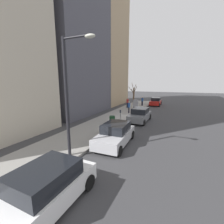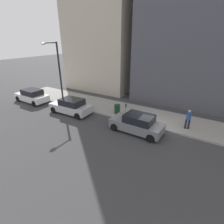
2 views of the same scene
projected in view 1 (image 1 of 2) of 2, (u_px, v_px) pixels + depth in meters
name	position (u px, v px, depth m)	size (l,w,h in m)	color
ground_plane	(131.00, 119.00, 18.48)	(120.00, 120.00, 0.00)	#38383A
sidewalk	(116.00, 117.00, 19.26)	(4.00, 36.00, 0.15)	gray
parked_car_red	(156.00, 102.00, 29.36)	(1.95, 4.21, 1.52)	red
parked_car_grey	(140.00, 115.00, 17.12)	(2.02, 4.25, 1.52)	slate
parked_car_silver	(115.00, 134.00, 10.70)	(2.05, 4.26, 1.52)	#B7B7BC
parked_car_white	(43.00, 191.00, 5.09)	(1.99, 4.23, 1.52)	white
parking_meter	(120.00, 115.00, 16.03)	(0.14, 0.10, 1.35)	slate
utility_box	(136.00, 104.00, 24.95)	(0.83, 0.61, 1.43)	#A8A399
streetlamp	(70.00, 89.00, 8.01)	(1.97, 0.32, 6.50)	black
bare_tree	(134.00, 95.00, 28.33)	(1.47, 2.37, 4.23)	brown
trash_bin	(112.00, 120.00, 15.25)	(0.56, 0.56, 0.90)	#14381E
pedestrian_near_meter	(142.00, 101.00, 28.03)	(0.36, 0.36, 1.66)	#1E1E2D
pedestrian_midblock	(127.00, 102.00, 25.69)	(0.36, 0.36, 1.66)	#1E1E2D
pedestrian_far_corner	(129.00, 106.00, 21.03)	(0.36, 0.38, 1.66)	#1E1E2D
office_tower_left	(99.00, 34.00, 29.68)	(9.62, 9.62, 27.62)	tan
office_block_center	(59.00, 11.00, 20.71)	(10.98, 10.98, 28.31)	#4C4C56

